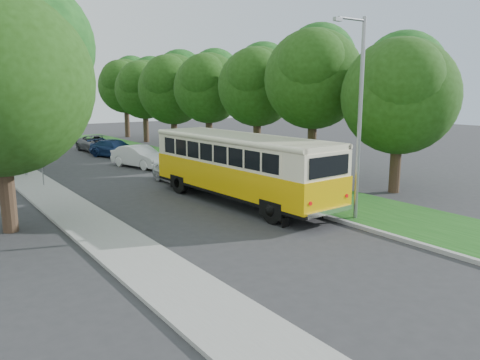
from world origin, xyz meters
TOP-DOWN VIEW (x-y plane):
  - ground at (0.00, 0.00)m, footprint 120.00×120.00m
  - curb at (3.60, 5.00)m, footprint 0.20×70.00m
  - grass_verge at (5.95, 5.00)m, footprint 4.50×70.00m
  - sidewalk at (-4.80, 5.00)m, footprint 2.20×70.00m
  - treeline at (3.15, 17.99)m, footprint 24.27×41.91m
  - lamppost_near at (4.21, -2.50)m, footprint 1.71×0.16m
  - lamppost_far at (-4.70, 16.00)m, footprint 1.71×0.16m
  - warning_sign at (-4.50, 11.98)m, footprint 0.56×0.10m
  - vintage_bus at (2.27, 2.75)m, footprint 3.39×11.11m
  - car_silver at (2.07, 8.81)m, footprint 1.62×3.88m
  - car_white at (2.59, 15.26)m, footprint 2.78×4.85m
  - car_blue at (3.00, 21.04)m, footprint 3.54×5.12m
  - car_grey at (3.00, 25.13)m, footprint 2.67×5.25m

SIDE VIEW (x-z plane):
  - ground at x=0.00m, z-range 0.00..0.00m
  - sidewalk at x=-4.80m, z-range 0.00..0.12m
  - grass_verge at x=5.95m, z-range 0.00..0.13m
  - curb at x=3.60m, z-range 0.00..0.15m
  - car_silver at x=2.07m, z-range 0.00..1.31m
  - car_blue at x=3.00m, z-range 0.00..1.38m
  - car_grey at x=3.00m, z-range 0.00..1.42m
  - car_white at x=2.59m, z-range 0.00..1.51m
  - vintage_bus at x=2.27m, z-range 0.00..3.26m
  - warning_sign at x=-4.50m, z-range 0.46..2.96m
  - lamppost_far at x=-4.70m, z-range 0.37..7.87m
  - lamppost_near at x=4.21m, z-range 0.37..8.37m
  - treeline at x=3.15m, z-range 1.20..10.66m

